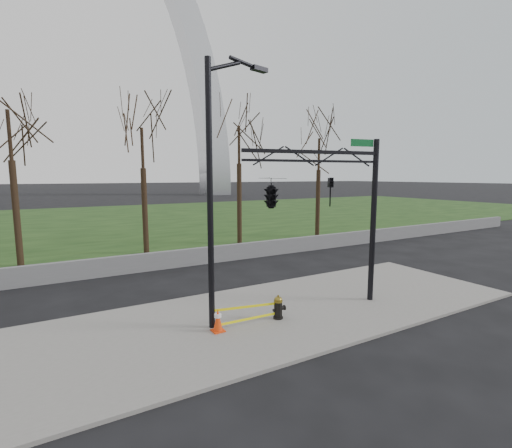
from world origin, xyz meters
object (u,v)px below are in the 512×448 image
fire_hydrant (278,308)px  traffic_cone (218,320)px  traffic_signal_mast (293,193)px  street_light (216,176)px

fire_hydrant → traffic_cone: fire_hydrant is taller
traffic_signal_mast → fire_hydrant: bearing=-140.6°
traffic_cone → street_light: 4.27m
street_light → traffic_cone: bearing=-127.8°
traffic_cone → street_light: (0.19, 0.42, 4.25)m
fire_hydrant → traffic_cone: (-2.11, 0.07, -0.02)m
fire_hydrant → traffic_signal_mast: traffic_signal_mast is taller
street_light → traffic_signal_mast: size_ratio=1.37×
traffic_cone → traffic_signal_mast: size_ratio=0.12×
traffic_cone → traffic_signal_mast: traffic_signal_mast is taller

